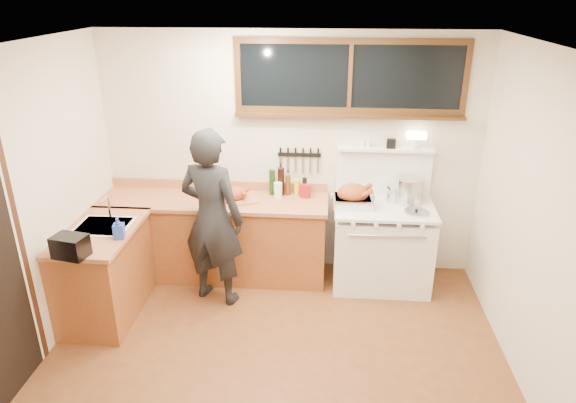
# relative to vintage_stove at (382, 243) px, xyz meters

# --- Properties ---
(ground_plane) EXTENTS (4.00, 3.50, 0.02)m
(ground_plane) POSITION_rel_vintage_stove_xyz_m (-1.00, -1.41, -0.48)
(ground_plane) COLOR brown
(room_shell) EXTENTS (4.10, 3.60, 2.65)m
(room_shell) POSITION_rel_vintage_stove_xyz_m (-1.00, -1.41, 1.18)
(room_shell) COLOR beige
(room_shell) RESTS_ON ground
(counter_back) EXTENTS (2.44, 0.64, 1.00)m
(counter_back) POSITION_rel_vintage_stove_xyz_m (-1.80, 0.04, -0.01)
(counter_back) COLOR brown
(counter_back) RESTS_ON ground
(counter_left) EXTENTS (0.64, 1.09, 0.90)m
(counter_left) POSITION_rel_vintage_stove_xyz_m (-2.70, -0.79, -0.02)
(counter_left) COLOR brown
(counter_left) RESTS_ON ground
(sink_unit) EXTENTS (0.50, 0.45, 0.37)m
(sink_unit) POSITION_rel_vintage_stove_xyz_m (-2.68, -0.71, 0.38)
(sink_unit) COLOR white
(sink_unit) RESTS_ON counter_left
(vintage_stove) EXTENTS (1.02, 0.74, 1.60)m
(vintage_stove) POSITION_rel_vintage_stove_xyz_m (0.00, 0.00, 0.00)
(vintage_stove) COLOR white
(vintage_stove) RESTS_ON ground
(back_window) EXTENTS (2.32, 0.13, 0.77)m
(back_window) POSITION_rel_vintage_stove_xyz_m (-0.40, 0.31, 1.60)
(back_window) COLOR black
(back_window) RESTS_ON room_shell
(knife_strip) EXTENTS (0.46, 0.03, 0.28)m
(knife_strip) POSITION_rel_vintage_stove_xyz_m (-0.90, 0.32, 0.84)
(knife_strip) COLOR black
(knife_strip) RESTS_ON room_shell
(man) EXTENTS (0.76, 0.61, 1.80)m
(man) POSITION_rel_vintage_stove_xyz_m (-1.70, -0.45, 0.43)
(man) COLOR black
(man) RESTS_ON ground
(soap_bottle) EXTENTS (0.11, 0.11, 0.20)m
(soap_bottle) POSITION_rel_vintage_stove_xyz_m (-2.43, -0.93, 0.53)
(soap_bottle) COLOR #2544BA
(soap_bottle) RESTS_ON counter_left
(toaster) EXTENTS (0.30, 0.24, 0.19)m
(toaster) POSITION_rel_vintage_stove_xyz_m (-2.70, -1.29, 0.53)
(toaster) COLOR black
(toaster) RESTS_ON counter_left
(cutting_board) EXTENTS (0.54, 0.48, 0.15)m
(cutting_board) POSITION_rel_vintage_stove_xyz_m (-1.55, 0.01, 0.49)
(cutting_board) COLOR #B56D48
(cutting_board) RESTS_ON counter_back
(roast_turkey) EXTENTS (0.44, 0.32, 0.24)m
(roast_turkey) POSITION_rel_vintage_stove_xyz_m (-0.33, -0.03, 0.53)
(roast_turkey) COLOR silver
(roast_turkey) RESTS_ON vintage_stove
(stockpot) EXTENTS (0.35, 0.35, 0.26)m
(stockpot) POSITION_rel_vintage_stove_xyz_m (0.25, 0.12, 0.56)
(stockpot) COLOR silver
(stockpot) RESTS_ON vintage_stove
(saucepan) EXTENTS (0.17, 0.27, 0.11)m
(saucepan) POSITION_rel_vintage_stove_xyz_m (0.09, 0.12, 0.49)
(saucepan) COLOR silver
(saucepan) RESTS_ON vintage_stove
(pot_lid) EXTENTS (0.32, 0.32, 0.04)m
(pot_lid) POSITION_rel_vintage_stove_xyz_m (0.29, -0.16, 0.44)
(pot_lid) COLOR silver
(pot_lid) RESTS_ON vintage_stove
(coffee_tin) EXTENTS (0.10, 0.09, 0.14)m
(coffee_tin) POSITION_rel_vintage_stove_xyz_m (-0.82, 0.16, 0.50)
(coffee_tin) COLOR maroon
(coffee_tin) RESTS_ON counter_back
(pitcher) EXTENTS (0.10, 0.10, 0.17)m
(pitcher) POSITION_rel_vintage_stove_xyz_m (-1.11, 0.13, 0.52)
(pitcher) COLOR white
(pitcher) RESTS_ON counter_back
(bottle_cluster) EXTENTS (0.41, 0.07, 0.30)m
(bottle_cluster) POSITION_rel_vintage_stove_xyz_m (-1.05, 0.22, 0.56)
(bottle_cluster) COLOR black
(bottle_cluster) RESTS_ON counter_back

